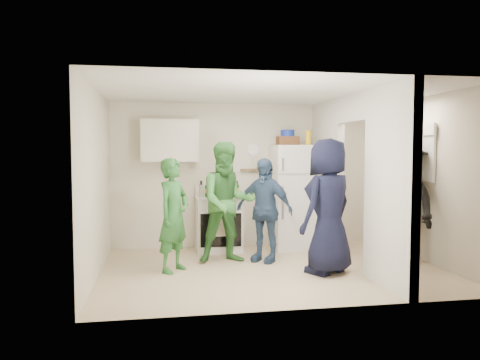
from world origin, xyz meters
The scene contains 37 objects.
floor centered at (0.00, 0.00, 0.00)m, with size 4.80×4.80×0.00m, color beige.
wall_back centered at (0.00, 1.70, 1.25)m, with size 4.80×4.80×0.00m, color silver.
wall_front centered at (0.00, -1.70, 1.25)m, with size 4.80×4.80×0.00m, color silver.
wall_left centered at (-2.40, 0.00, 1.25)m, with size 3.40×3.40×0.00m, color silver.
wall_right centered at (2.40, 0.00, 1.25)m, with size 3.40×3.40×0.00m, color silver.
ceiling centered at (0.00, 0.00, 2.50)m, with size 4.80×4.80×0.00m, color white.
partition_pier_back centered at (1.20, 1.10, 1.25)m, with size 0.12×1.20×2.50m, color silver.
partition_pier_front centered at (1.20, -1.10, 1.25)m, with size 0.12×1.20×2.50m, color silver.
partition_header centered at (1.20, 0.00, 2.30)m, with size 0.12×1.00×0.40m, color silver.
stove centered at (-0.60, 1.37, 0.46)m, with size 0.77×0.64×0.92m, color white.
upper_cabinet centered at (-1.40, 1.52, 1.85)m, with size 0.95×0.34×0.70m, color silver.
fridge centered at (0.69, 1.34, 0.89)m, with size 0.73×0.71×1.78m, color white.
wicker_basket centered at (0.59, 1.39, 1.85)m, with size 0.35×0.25×0.15m, color brown.
blue_bowl centered at (0.59, 1.39, 1.98)m, with size 0.24×0.24×0.11m, color #152B97.
yellow_cup_stack_top centered at (0.91, 1.24, 1.90)m, with size 0.09×0.09×0.25m, color yellow.
wall_clock centered at (0.05, 1.68, 1.70)m, with size 0.22×0.22×0.03m, color white.
spice_shelf centered at (0.00, 1.65, 1.35)m, with size 0.35×0.08×0.03m, color olive.
nook_window centered at (2.38, 0.20, 1.65)m, with size 0.03×0.70×0.80m, color black.
nook_window_frame centered at (2.36, 0.20, 1.65)m, with size 0.04×0.76×0.86m, color white.
nook_valance centered at (2.34, 0.20, 2.00)m, with size 0.04×0.82×0.18m, color white.
yellow_cup_stack_stove centered at (-0.72, 1.15, 1.04)m, with size 0.09×0.09×0.25m, color yellow.
red_cup centered at (-0.38, 1.17, 0.98)m, with size 0.09×0.09×0.12m, color red.
person_green_left centered at (-1.39, 0.12, 0.79)m, with size 0.58×0.38×1.58m, color #2E7339.
person_green_center centered at (-0.57, 0.53, 0.91)m, with size 0.88×0.69×1.81m, color #42873B.
person_denim centered at (-0.02, 0.48, 0.79)m, with size 0.92×0.38×1.57m, color #345172.
person_navy centered at (0.70, -0.34, 0.93)m, with size 0.91×0.59×1.85m, color black.
person_nook centered at (2.03, 0.12, 0.94)m, with size 1.22×0.70×1.89m, color black.
bottle_a centered at (-0.89, 1.51, 1.05)m, with size 0.06×0.06×0.26m, color brown.
bottle_b centered at (-0.80, 1.27, 1.05)m, with size 0.07×0.07×0.26m, color #184A1C.
bottle_c centered at (-0.68, 1.51, 1.06)m, with size 0.07×0.07×0.29m, color #9799A3.
bottle_d centered at (-0.59, 1.34, 1.05)m, with size 0.06×0.06×0.26m, color maroon.
bottle_e centered at (-0.52, 1.55, 1.05)m, with size 0.06×0.06×0.26m, color #A8ABBA.
bottle_f centered at (-0.42, 1.38, 1.06)m, with size 0.07×0.07×0.29m, color #13351C.
bottle_g centered at (-0.33, 1.52, 1.05)m, with size 0.08×0.08×0.27m, color olive.
bottle_h centered at (-0.90, 1.24, 1.05)m, with size 0.08×0.08×0.27m, color #B2B9BF.
bottle_i centered at (-0.54, 1.48, 1.04)m, with size 0.07×0.07×0.24m, color #56120E.
bottle_j centered at (-0.30, 1.29, 1.05)m, with size 0.06×0.06×0.26m, color #1B4F1D.
Camera 1 is at (-1.56, -6.39, 1.70)m, focal length 35.00 mm.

